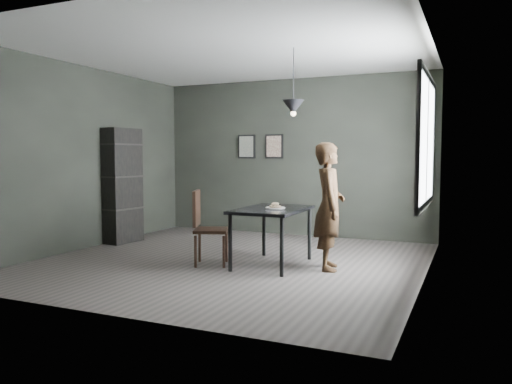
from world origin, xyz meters
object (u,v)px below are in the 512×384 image
at_px(cafe_table, 272,214).
at_px(woman, 329,206).
at_px(pendant_lamp, 293,107).
at_px(white_plate, 275,209).
at_px(wood_chair, 205,223).
at_px(shelf_unit, 122,186).

relative_size(cafe_table, woman, 0.75).
bearing_deg(pendant_lamp, white_plate, -134.73).
bearing_deg(woman, wood_chair, 87.06).
distance_m(wood_chair, shelf_unit, 2.34).
bearing_deg(shelf_unit, woman, -2.01).
bearing_deg(shelf_unit, pendant_lamp, -2.78).
height_order(cafe_table, white_plate, white_plate).
relative_size(wood_chair, pendant_lamp, 1.13).
bearing_deg(cafe_table, woman, 5.21).
relative_size(woman, wood_chair, 1.63).
xyz_separation_m(white_plate, pendant_lamp, (0.18, 0.18, 1.29)).
distance_m(wood_chair, pendant_lamp, 1.89).
distance_m(woman, shelf_unit, 3.71).
xyz_separation_m(woman, wood_chair, (-1.56, -0.40, -0.24)).
xyz_separation_m(white_plate, shelf_unit, (-2.99, 0.71, 0.18)).
bearing_deg(white_plate, shelf_unit, 166.70).
bearing_deg(woman, white_plate, 85.08).
distance_m(white_plate, wood_chair, 0.95).
bearing_deg(shelf_unit, cafe_table, -5.47).
relative_size(cafe_table, wood_chair, 1.22).
distance_m(cafe_table, white_plate, 0.14).
height_order(wood_chair, shelf_unit, shelf_unit).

